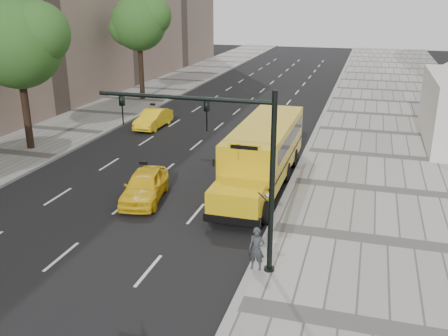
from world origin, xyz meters
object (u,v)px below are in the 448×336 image
(taxi_near, at_px, (145,186))
(taxi_far, at_px, (153,119))
(tree_b, at_px, (19,43))
(pedestrian, at_px, (257,249))
(school_bus, at_px, (264,149))
(traffic_signal, at_px, (230,158))
(tree_c, at_px, (140,23))

(taxi_near, relative_size, taxi_far, 1.04)
(tree_b, xyz_separation_m, pedestrian, (16.55, -10.17, -5.56))
(taxi_near, bearing_deg, taxi_far, 101.57)
(taxi_far, bearing_deg, school_bus, -39.31)
(tree_b, distance_m, pedestrian, 20.20)
(school_bus, height_order, taxi_far, school_bus)
(school_bus, bearing_deg, taxi_near, -140.46)
(taxi_near, distance_m, traffic_signal, 8.06)
(tree_c, distance_m, taxi_near, 24.49)
(tree_c, relative_size, pedestrian, 5.92)
(school_bus, bearing_deg, pedestrian, -79.44)
(school_bus, bearing_deg, tree_c, 130.46)
(tree_c, distance_m, taxi_far, 11.94)
(tree_c, height_order, school_bus, tree_c)
(taxi_far, bearing_deg, traffic_signal, -57.13)
(taxi_near, distance_m, taxi_far, 13.52)
(tree_b, height_order, tree_c, tree_c)
(tree_c, height_order, taxi_far, tree_c)
(school_bus, height_order, taxi_near, school_bus)
(tree_b, xyz_separation_m, school_bus, (14.90, -1.32, -4.72))
(taxi_far, xyz_separation_m, pedestrian, (11.59, -17.39, 0.26))
(pedestrian, distance_m, traffic_signal, 3.31)
(tree_c, xyz_separation_m, taxi_far, (4.97, -8.94, -6.16))
(tree_b, xyz_separation_m, taxi_far, (4.96, 7.22, -5.82))
(tree_b, height_order, taxi_far, tree_b)
(taxi_far, bearing_deg, taxi_near, -66.34)
(tree_b, bearing_deg, school_bus, -5.06)
(taxi_near, bearing_deg, school_bus, 28.80)
(pedestrian, bearing_deg, school_bus, 101.38)
(pedestrian, bearing_deg, taxi_far, 124.50)
(taxi_far, bearing_deg, tree_b, -123.13)
(tree_c, bearing_deg, taxi_far, -60.94)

